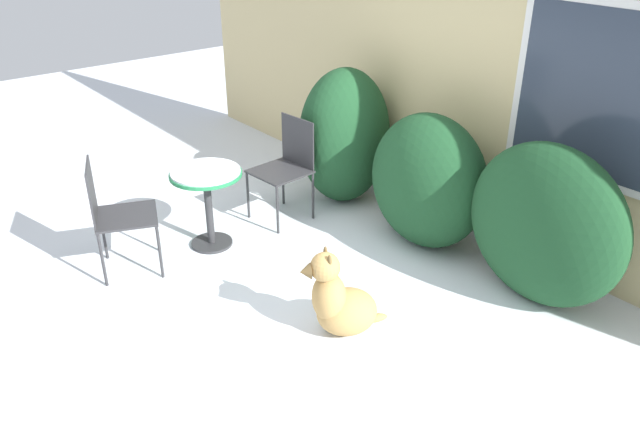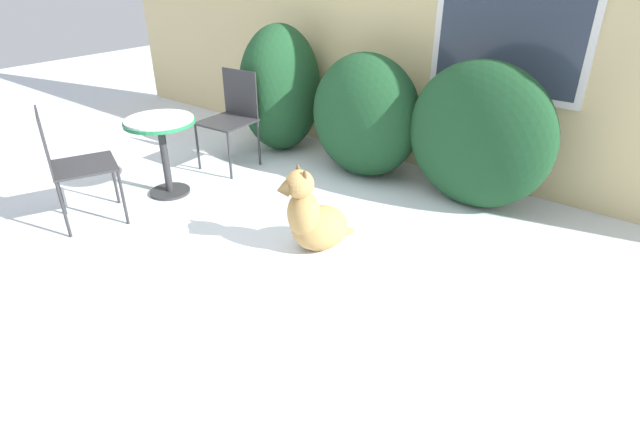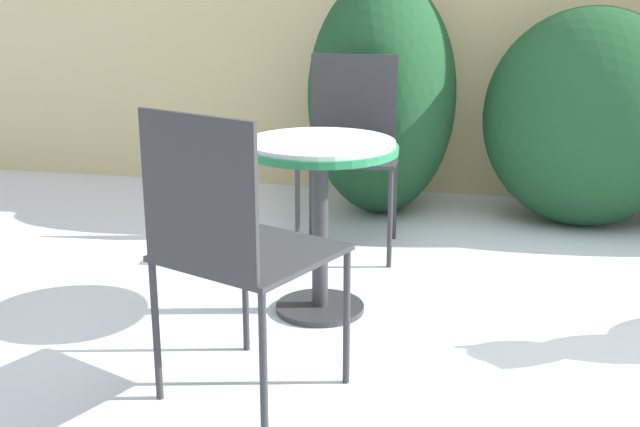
# 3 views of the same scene
# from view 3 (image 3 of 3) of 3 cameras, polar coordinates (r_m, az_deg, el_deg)

# --- Properties ---
(ground_plane) EXTENTS (16.00, 16.00, 0.00)m
(ground_plane) POSITION_cam_3_polar(r_m,az_deg,el_deg) (3.19, 17.09, -9.02)
(ground_plane) COLOR silver
(shrub_left) EXTENTS (0.85, 0.93, 1.36)m
(shrub_left) POSITION_cam_3_polar(r_m,az_deg,el_deg) (4.65, 4.41, 8.29)
(shrub_left) COLOR #194223
(shrub_left) RESTS_ON ground_plane
(shrub_middle) EXTENTS (1.13, 0.78, 1.20)m
(shrub_middle) POSITION_cam_3_polar(r_m,az_deg,el_deg) (4.62, 18.54, 6.42)
(shrub_middle) COLOR #194223
(shrub_middle) RESTS_ON ground_plane
(patio_table) EXTENTS (0.62, 0.62, 0.72)m
(patio_table) POSITION_cam_3_polar(r_m,az_deg,el_deg) (3.18, 0.00, 2.41)
(patio_table) COLOR #2D2D30
(patio_table) RESTS_ON ground_plane
(patio_chair_near_table) EXTENTS (0.51, 0.51, 0.96)m
(patio_chair_near_table) POSITION_cam_3_polar(r_m,az_deg,el_deg) (4.03, 2.20, 5.13)
(patio_chair_near_table) COLOR #2D2D30
(patio_chair_near_table) RESTS_ON ground_plane
(patio_chair_far_side) EXTENTS (0.63, 0.63, 0.96)m
(patio_chair_far_side) POSITION_cam_3_polar(r_m,az_deg,el_deg) (2.49, -6.20, -2.08)
(patio_chair_far_side) COLOR #2D2D30
(patio_chair_far_side) RESTS_ON ground_plane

